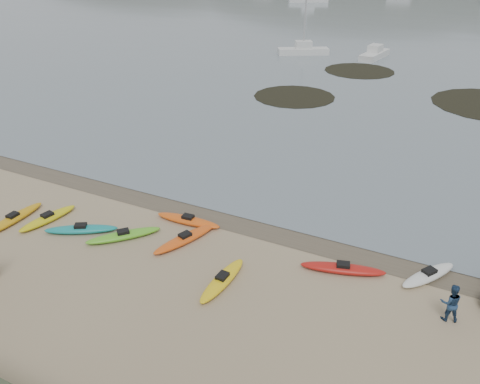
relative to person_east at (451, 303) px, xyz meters
The scene contains 6 objects.
ground 10.76m from the person_east, 162.87° to the left, with size 600.00×600.00×0.00m, color tan.
wet_sand 10.68m from the person_east, 164.41° to the left, with size 60.00×60.00×0.00m, color brown.
kayaks 12.16m from the person_east, behind, with size 20.98×7.87×0.34m.
person_east is the anchor object (origin of this frame).
kelp_mats 31.62m from the person_east, 101.89° to the left, with size 25.73×20.35×0.04m.
moored_boats 86.36m from the person_east, 95.83° to the left, with size 93.04×69.29×1.35m.
Camera 1 is at (9.24, -18.57, 12.43)m, focal length 35.00 mm.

